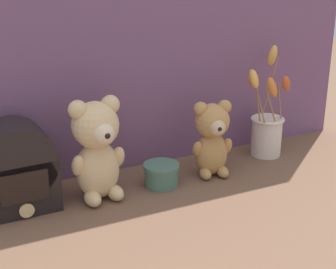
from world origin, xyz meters
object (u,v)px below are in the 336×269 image
object	(u,v)px
vintage_radio	(18,169)
decorative_tin_tall	(161,175)
teddy_bear_large	(97,147)
teddy_bear_medium	(212,137)
flower_vase	(267,127)

from	to	relation	value
vintage_radio	decorative_tin_tall	size ratio (longest dim) A/B	2.30
teddy_bear_large	teddy_bear_medium	distance (m)	0.32
flower_vase	teddy_bear_medium	bearing A→B (deg)	-166.68
teddy_bear_large	flower_vase	size ratio (longest dim) A/B	0.80
teddy_bear_large	flower_vase	distance (m)	0.54
teddy_bear_large	teddy_bear_medium	bearing A→B (deg)	-0.35
teddy_bear_large	decorative_tin_tall	bearing A→B (deg)	-1.03
vintage_radio	decorative_tin_tall	xyz separation A→B (m)	(0.35, -0.04, -0.07)
flower_vase	vintage_radio	world-z (taller)	flower_vase
flower_vase	decorative_tin_tall	distance (m)	0.37
vintage_radio	teddy_bear_large	bearing A→B (deg)	-9.95
teddy_bear_large	decorative_tin_tall	world-z (taller)	teddy_bear_large
decorative_tin_tall	vintage_radio	bearing A→B (deg)	174.28
vintage_radio	decorative_tin_tall	bearing A→B (deg)	-5.72
teddy_bear_large	decorative_tin_tall	distance (m)	0.20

